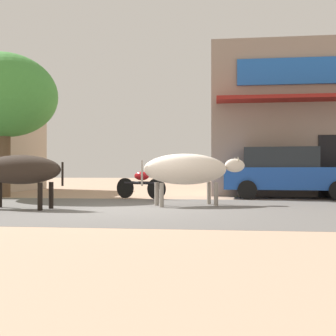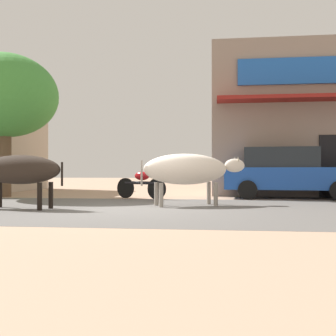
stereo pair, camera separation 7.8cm
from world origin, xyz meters
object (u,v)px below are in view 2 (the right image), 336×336
parked_motorcycle (141,184)px  cow_near_brown (16,170)px  roadside_tree (5,96)px  parked_hatchback_car (287,172)px  cow_far_dark (188,170)px

parked_motorcycle → cow_near_brown: (-2.29, -3.75, 0.43)m
cow_near_brown → roadside_tree: bearing=121.4°
parked_hatchback_car → cow_near_brown: bearing=-147.2°
roadside_tree → parked_motorcycle: 5.68m
roadside_tree → cow_near_brown: 5.48m
parked_motorcycle → cow_far_dark: 2.95m
roadside_tree → parked_motorcycle: (4.82, -0.39, -2.98)m
parked_hatchback_car → cow_far_dark: (-2.99, -3.12, 0.09)m
parked_hatchback_car → cow_far_dark: 4.33m
parked_hatchback_car → parked_motorcycle: (-4.66, -0.73, -0.36)m
parked_hatchback_car → parked_motorcycle: 4.73m
parked_hatchback_car → parked_motorcycle: parked_hatchback_car is taller
cow_near_brown → parked_motorcycle: bearing=58.6°
roadside_tree → cow_near_brown: (2.53, -4.14, -2.55)m
cow_near_brown → cow_far_dark: bearing=18.9°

